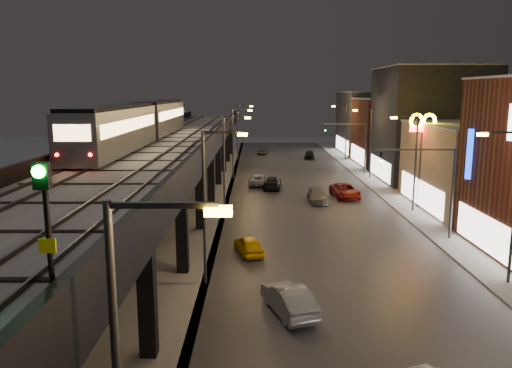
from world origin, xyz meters
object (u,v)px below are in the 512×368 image
object	(u,v)px
car_onc_dark	(345,191)
car_onc_white	(317,196)
car_near_white	(289,300)
car_mid_dark	(272,183)
subway_train	(141,122)
car_onc_red	(310,155)
car_taxi	(249,246)
rail_signal	(44,205)
car_far_white	(262,151)
car_mid_silver	(259,180)

from	to	relation	value
car_onc_dark	car_onc_white	size ratio (longest dim) A/B	1.21
car_near_white	car_mid_dark	bearing A→B (deg)	-108.34
subway_train	car_onc_red	world-z (taller)	subway_train
car_taxi	car_mid_dark	size ratio (longest dim) A/B	0.77
car_onc_red	car_mid_dark	bearing A→B (deg)	-97.36
car_mid_dark	car_onc_red	bearing A→B (deg)	-100.90
rail_signal	car_far_white	distance (m)	79.85
car_near_white	car_far_white	world-z (taller)	car_near_white
rail_signal	car_far_white	bearing A→B (deg)	86.00
car_far_white	car_mid_dark	bearing A→B (deg)	96.90
car_onc_white	car_onc_red	bearing A→B (deg)	84.43
car_onc_white	rail_signal	bearing A→B (deg)	-105.85
rail_signal	car_near_white	size ratio (longest dim) A/B	0.69
rail_signal	car_far_white	world-z (taller)	rail_signal
car_mid_silver	car_onc_white	bearing A→B (deg)	126.83
car_onc_dark	car_mid_silver	bearing A→B (deg)	136.83
car_mid_silver	car_onc_white	distance (m)	11.07
rail_signal	car_mid_dark	world-z (taller)	rail_signal
subway_train	car_mid_dark	distance (m)	17.66
car_taxi	car_mid_silver	xyz separation A→B (m)	(0.84, 25.86, 0.01)
subway_train	car_onc_white	world-z (taller)	subway_train
car_onc_red	rail_signal	bearing A→B (deg)	-92.46
car_far_white	car_onc_dark	size ratio (longest dim) A/B	0.75
subway_train	car_onc_dark	size ratio (longest dim) A/B	6.72
car_far_white	car_onc_red	world-z (taller)	car_onc_red
car_taxi	car_mid_dark	bearing A→B (deg)	-110.41
rail_signal	car_onc_white	world-z (taller)	rail_signal
car_taxi	car_onc_dark	world-z (taller)	car_onc_dark
subway_train	car_mid_dark	bearing A→B (deg)	37.53
car_mid_silver	car_onc_dark	bearing A→B (deg)	145.96
car_mid_silver	car_far_white	world-z (taller)	car_far_white
car_onc_red	subway_train	bearing A→B (deg)	-111.02
car_taxi	car_mid_silver	world-z (taller)	car_mid_silver
car_onc_red	car_onc_dark	bearing A→B (deg)	-81.22
car_mid_silver	car_mid_dark	distance (m)	2.68
car_near_white	car_mid_dark	xyz separation A→B (m)	(0.23, 33.01, -0.03)
car_taxi	car_onc_white	distance (m)	17.81
car_onc_white	car_onc_red	xyz separation A→B (m)	(2.73, 33.15, 0.04)
car_mid_silver	car_taxi	bearing A→B (deg)	92.82
car_far_white	car_onc_dark	world-z (taller)	car_onc_dark
car_near_white	car_onc_white	world-z (taller)	car_near_white
car_onc_dark	car_onc_white	bearing A→B (deg)	-151.34
car_taxi	car_onc_dark	size ratio (longest dim) A/B	0.71
car_taxi	car_onc_dark	distance (m)	21.06
subway_train	car_taxi	bearing A→B (deg)	-53.70
car_taxi	car_far_white	size ratio (longest dim) A/B	0.94
car_onc_red	car_far_white	bearing A→B (deg)	147.85
car_near_white	car_mid_dark	world-z (taller)	car_near_white
car_mid_dark	car_onc_white	size ratio (longest dim) A/B	1.11
subway_train	car_onc_red	xyz separation A→B (m)	(19.72, 35.67, -7.68)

